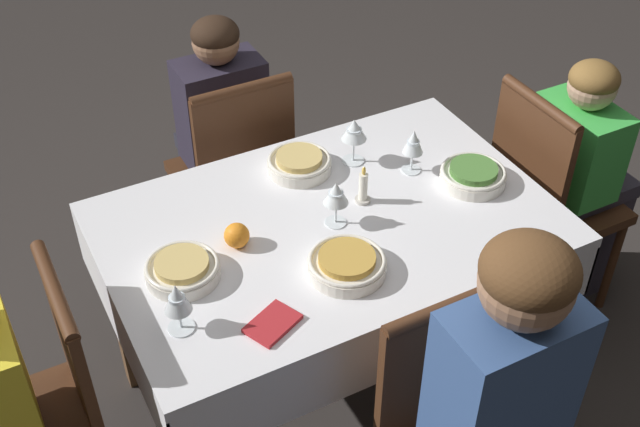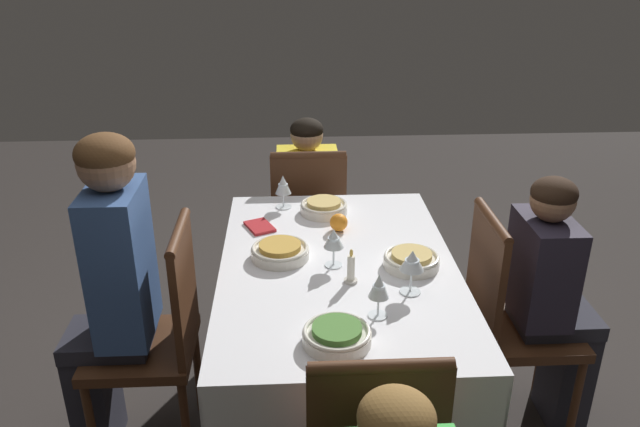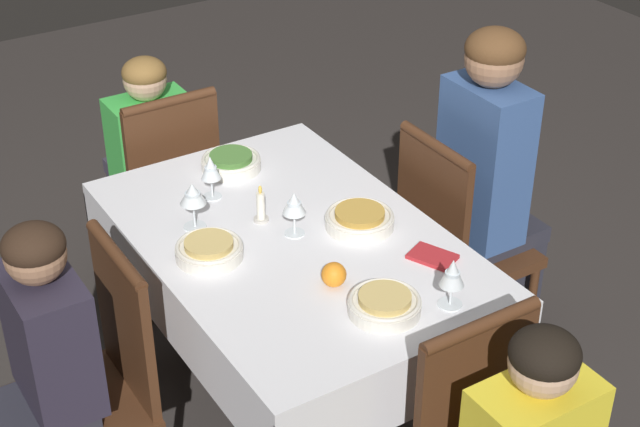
{
  "view_description": "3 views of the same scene",
  "coord_description": "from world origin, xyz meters",
  "views": [
    {
      "loc": [
        0.84,
        1.54,
        2.24
      ],
      "look_at": [
        0.05,
        0.03,
        0.83
      ],
      "focal_mm": 45.0,
      "sensor_mm": 36.0,
      "label": 1
    },
    {
      "loc": [
        -1.95,
        0.17,
        1.84
      ],
      "look_at": [
        0.07,
        0.06,
        0.93
      ],
      "focal_mm": 35.0,
      "sensor_mm": 36.0,
      "label": 2
    },
    {
      "loc": [
        2.14,
        -1.23,
        2.37
      ],
      "look_at": [
        0.03,
        0.08,
        0.84
      ],
      "focal_mm": 55.0,
      "sensor_mm": 36.0,
      "label": 3
    }
  ],
  "objects": [
    {
      "name": "napkin_red_folded",
      "position": [
        0.31,
        0.29,
        0.77
      ],
      "size": [
        0.16,
        0.14,
        0.01
      ],
      "rotation": [
        0.0,
        0.0,
        0.43
      ],
      "color": "#AD2328",
      "rests_on": "dining_table"
    },
    {
      "name": "chair_south",
      "position": [
        0.02,
        -0.66,
        0.51
      ],
      "size": [
        0.39,
        0.39,
        0.93
      ],
      "color": "#472816",
      "rests_on": "ground_plane"
    },
    {
      "name": "bowl_east",
      "position": [
        0.45,
        0.03,
        0.79
      ],
      "size": [
        0.2,
        0.2,
        0.06
      ],
      "color": "silver",
      "rests_on": "dining_table"
    },
    {
      "name": "candle_centerpiece",
      "position": [
        -0.13,
        -0.03,
        0.81
      ],
      "size": [
        0.05,
        0.05,
        0.12
      ],
      "color": "beige",
      "rests_on": "dining_table"
    },
    {
      "name": "wine_glass_west",
      "position": [
        -0.34,
        -0.1,
        0.87
      ],
      "size": [
        0.06,
        0.06,
        0.15
      ],
      "color": "white",
      "rests_on": "dining_table"
    },
    {
      "name": "wine_glass_south",
      "position": [
        -0.2,
        -0.22,
        0.88
      ],
      "size": [
        0.08,
        0.08,
        0.15
      ],
      "color": "white",
      "rests_on": "dining_table"
    },
    {
      "name": "orange_fruit",
      "position": [
        0.27,
        -0.02,
        0.8
      ],
      "size": [
        0.07,
        0.07,
        0.07
      ],
      "primitive_type": "sphere",
      "color": "orange",
      "rests_on": "dining_table"
    },
    {
      "name": "person_adult_denim",
      "position": [
        -0.02,
        0.81,
        0.71
      ],
      "size": [
        0.3,
        0.34,
        1.27
      ],
      "rotation": [
        0.0,
        0.0,
        3.14
      ],
      "color": "#282833",
      "rests_on": "ground_plane"
    },
    {
      "name": "bowl_west",
      "position": [
        -0.47,
        0.04,
        0.79
      ],
      "size": [
        0.2,
        0.2,
        0.06
      ],
      "color": "silver",
      "rests_on": "dining_table"
    },
    {
      "name": "dining_table",
      "position": [
        0.0,
        0.0,
        0.66
      ],
      "size": [
        1.28,
        0.84,
        0.77
      ],
      "color": "silver",
      "rests_on": "ground_plane"
    },
    {
      "name": "chair_north",
      "position": [
        -0.02,
        0.66,
        0.51
      ],
      "size": [
        0.39,
        0.39,
        0.93
      ],
      "rotation": [
        0.0,
        0.0,
        3.14
      ],
      "color": "#472816",
      "rests_on": "ground_plane"
    },
    {
      "name": "bowl_north",
      "position": [
        0.06,
        0.21,
        0.79
      ],
      "size": [
        0.21,
        0.21,
        0.06
      ],
      "color": "silver",
      "rests_on": "dining_table"
    },
    {
      "name": "person_child_dark",
      "position": [
        0.02,
        -0.82,
        0.59
      ],
      "size": [
        0.3,
        0.33,
        1.07
      ],
      "color": "#282833",
      "rests_on": "ground_plane"
    },
    {
      "name": "bowl_south",
      "position": [
        -0.03,
        -0.26,
        0.79
      ],
      "size": [
        0.2,
        0.2,
        0.06
      ],
      "color": "silver",
      "rests_on": "dining_table"
    },
    {
      "name": "person_child_yellow",
      "position": [
        1.04,
        0.08,
        0.57
      ],
      "size": [
        0.33,
        0.3,
        1.03
      ],
      "rotation": [
        0.0,
        0.0,
        1.57
      ],
      "color": "#282833",
      "rests_on": "ground_plane"
    },
    {
      "name": "chair_east",
      "position": [
        0.88,
        0.08,
        0.51
      ],
      "size": [
        0.39,
        0.39,
        0.93
      ],
      "rotation": [
        0.0,
        0.0,
        1.57
      ],
      "color": "#472816",
      "rests_on": "ground_plane"
    },
    {
      "name": "wine_glass_north",
      "position": [
        -0.01,
        0.02,
        0.87
      ],
      "size": [
        0.07,
        0.07,
        0.14
      ],
      "color": "white",
      "rests_on": "dining_table"
    },
    {
      "name": "wine_glass_east",
      "position": [
        0.52,
        0.2,
        0.86
      ],
      "size": [
        0.07,
        0.07,
        0.15
      ],
      "color": "white",
      "rests_on": "dining_table"
    }
  ]
}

